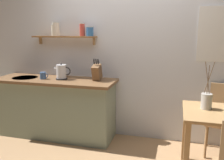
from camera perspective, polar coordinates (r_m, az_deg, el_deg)
name	(u,v)px	position (r m, az deg, el deg)	size (l,w,h in m)	color
ground_plane	(114,153)	(3.41, 0.55, -16.80)	(14.00, 14.00, 0.00)	#A87F56
back_wall	(139,49)	(3.60, 6.42, 7.27)	(6.80, 0.11, 2.70)	silver
kitchen_counter	(57,107)	(3.84, -12.88, -6.25)	(1.83, 0.63, 0.91)	gray
wall_shelf	(67,33)	(3.75, -10.54, 10.84)	(1.00, 0.20, 0.33)	brown
dining_chair_far	(223,116)	(3.55, 24.57, -7.64)	(0.47, 0.49, 0.92)	tan
twig_vase	(206,101)	(2.87, 21.33, -4.56)	(0.12, 0.12, 0.53)	#B7B2A8
electric_kettle	(62,72)	(3.65, -11.76, 1.83)	(0.26, 0.17, 0.24)	black
knife_block	(97,72)	(3.48, -3.58, 1.88)	(0.11, 0.20, 0.32)	brown
coffee_mug_by_sink	(43,76)	(3.74, -15.89, 1.02)	(0.13, 0.09, 0.10)	#3D5B89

